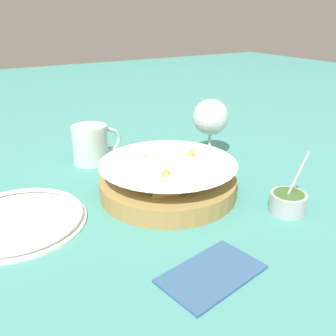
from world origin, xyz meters
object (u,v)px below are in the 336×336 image
(food_basket, at_px, (168,180))
(beer_mug, at_px, (91,146))
(sauce_cup, at_px, (288,202))
(wine_glass, at_px, (211,119))
(side_plate, at_px, (17,220))

(food_basket, distance_m, beer_mug, 0.25)
(sauce_cup, height_order, wine_glass, wine_glass)
(sauce_cup, relative_size, beer_mug, 0.92)
(beer_mug, height_order, side_plate, beer_mug)
(sauce_cup, bearing_deg, food_basket, 130.82)
(sauce_cup, relative_size, side_plate, 0.47)
(wine_glass, height_order, beer_mug, wine_glass)
(food_basket, xyz_separation_m, wine_glass, (0.19, 0.12, 0.07))
(wine_glass, bearing_deg, food_basket, -147.98)
(food_basket, relative_size, wine_glass, 1.82)
(food_basket, xyz_separation_m, sauce_cup, (0.15, -0.17, -0.01))
(side_plate, bearing_deg, sauce_cup, -25.94)
(food_basket, distance_m, wine_glass, 0.23)
(sauce_cup, xyz_separation_m, side_plate, (-0.42, 0.21, -0.01))
(sauce_cup, distance_m, side_plate, 0.47)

